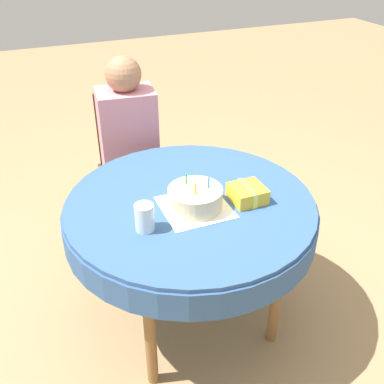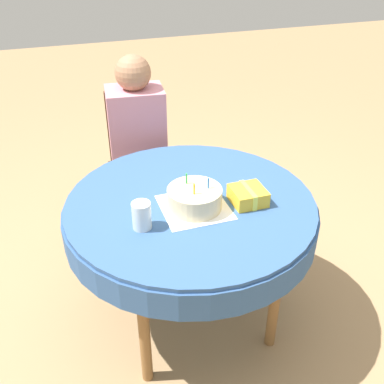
{
  "view_description": "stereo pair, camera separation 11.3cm",
  "coord_description": "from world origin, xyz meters",
  "px_view_note": "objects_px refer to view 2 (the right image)",
  "views": [
    {
      "loc": [
        -0.64,
        -1.57,
        1.83
      ],
      "look_at": [
        0.0,
        -0.02,
        0.77
      ],
      "focal_mm": 42.0,
      "sensor_mm": 36.0,
      "label": 1
    },
    {
      "loc": [
        -0.53,
        -1.61,
        1.83
      ],
      "look_at": [
        0.0,
        -0.02,
        0.77
      ],
      "focal_mm": 42.0,
      "sensor_mm": 36.0,
      "label": 2
    }
  ],
  "objects_px": {
    "gift_box": "(248,196)",
    "person": "(138,135)",
    "birthday_cake": "(195,198)",
    "drinking_glass": "(142,215)",
    "chair": "(138,160)"
  },
  "relations": [
    {
      "from": "person",
      "to": "gift_box",
      "type": "height_order",
      "value": "person"
    },
    {
      "from": "birthday_cake",
      "to": "drinking_glass",
      "type": "distance_m",
      "value": 0.26
    },
    {
      "from": "chair",
      "to": "birthday_cake",
      "type": "relative_size",
      "value": 3.81
    },
    {
      "from": "chair",
      "to": "person",
      "type": "xyz_separation_m",
      "value": [
        -0.01,
        -0.09,
        0.21
      ]
    },
    {
      "from": "drinking_glass",
      "to": "gift_box",
      "type": "bearing_deg",
      "value": 4.2
    },
    {
      "from": "person",
      "to": "gift_box",
      "type": "bearing_deg",
      "value": -64.72
    },
    {
      "from": "gift_box",
      "to": "person",
      "type": "bearing_deg",
      "value": 109.16
    },
    {
      "from": "chair",
      "to": "person",
      "type": "height_order",
      "value": "person"
    },
    {
      "from": "chair",
      "to": "birthday_cake",
      "type": "distance_m",
      "value": 0.98
    },
    {
      "from": "birthday_cake",
      "to": "gift_box",
      "type": "height_order",
      "value": "birthday_cake"
    },
    {
      "from": "birthday_cake",
      "to": "gift_box",
      "type": "bearing_deg",
      "value": -8.25
    },
    {
      "from": "drinking_glass",
      "to": "gift_box",
      "type": "xyz_separation_m",
      "value": [
        0.49,
        0.04,
        -0.02
      ]
    },
    {
      "from": "birthday_cake",
      "to": "gift_box",
      "type": "xyz_separation_m",
      "value": [
        0.24,
        -0.03,
        -0.01
      ]
    },
    {
      "from": "birthday_cake",
      "to": "chair",
      "type": "bearing_deg",
      "value": 93.75
    },
    {
      "from": "person",
      "to": "drinking_glass",
      "type": "height_order",
      "value": "person"
    }
  ]
}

